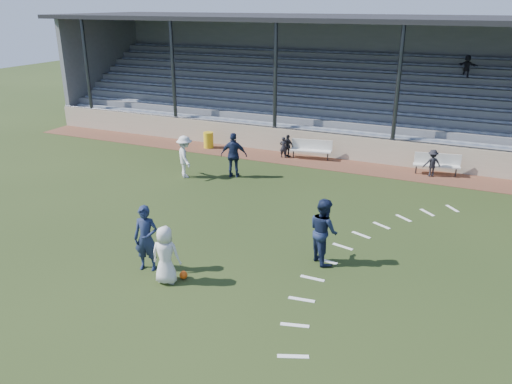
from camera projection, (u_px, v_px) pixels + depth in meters
The scene contains 17 objects.
ground at pixel (223, 259), 15.15m from camera, with size 90.00×90.00×0.00m, color #243315.
cinder_track at pixel (323, 163), 24.11m from camera, with size 34.00×2.00×0.02m, color brown.
retaining_wall at pixel (330, 146), 24.79m from camera, with size 34.00×0.18×1.20m, color #B7A68D.
bench_left at pixel (311, 148), 24.53m from camera, with size 2.04×0.77×0.95m.
bench_right at pixel (437, 162), 22.31m from camera, with size 2.04×0.80×0.95m.
trash_bin at pixel (209, 140), 26.44m from camera, with size 0.52×0.52×0.83m, color gold.
football at pixel (183, 275), 14.03m from camera, with size 0.23×0.23×0.23m, color #F0510E.
player_white_lead at pixel (166, 255), 13.61m from camera, with size 0.82×0.53×1.67m, color silver.
player_navy_lead at pixel (146, 238), 14.24m from camera, with size 0.72×0.47×1.97m, color #16203D.
player_navy_mid at pixel (324, 231), 14.68m from camera, with size 0.97×0.76×2.00m, color #16203D.
player_white_wing at pixel (185, 157), 21.89m from camera, with size 1.21×0.69×1.87m, color silver.
player_navy_wing at pixel (234, 155), 21.89m from camera, with size 1.17×0.49×1.99m, color #16203D.
sub_left_near at pixel (283, 147), 24.72m from camera, with size 0.39×0.25×1.06m, color black.
sub_left_far at pixel (288, 146), 24.81m from camera, with size 0.66×0.28×1.13m, color black.
sub_right at pixel (432, 163), 22.03m from camera, with size 0.79×0.45×1.22m, color black.
grandstand at pixel (354, 98), 28.24m from camera, with size 34.60×9.00×6.61m.
penalty_arc at pixel (357, 288), 13.59m from camera, with size 3.89×14.63×0.01m.
Camera 1 is at (6.36, -11.86, 7.32)m, focal length 35.00 mm.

